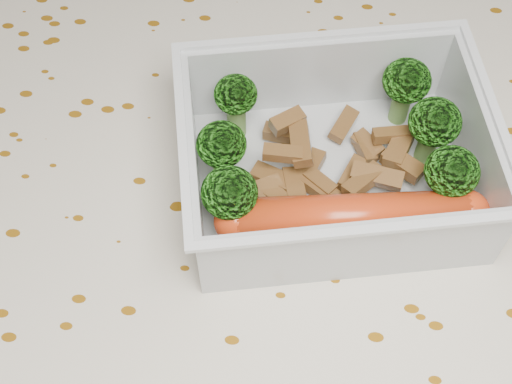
# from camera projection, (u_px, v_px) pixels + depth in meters

# --- Properties ---
(dining_table) EXTENTS (1.40, 0.90, 0.75)m
(dining_table) POSITION_uv_depth(u_px,v_px,m) (260.00, 269.00, 0.56)
(dining_table) COLOR brown
(dining_table) RESTS_ON ground
(tablecloth) EXTENTS (1.46, 0.96, 0.19)m
(tablecloth) POSITION_uv_depth(u_px,v_px,m) (260.00, 238.00, 0.51)
(tablecloth) COLOR beige
(tablecloth) RESTS_ON dining_table
(lunch_container) EXTENTS (0.23, 0.19, 0.07)m
(lunch_container) POSITION_uv_depth(u_px,v_px,m) (334.00, 165.00, 0.47)
(lunch_container) COLOR silver
(lunch_container) RESTS_ON tablecloth
(broccoli_florets) EXTENTS (0.18, 0.14, 0.06)m
(broccoli_florets) POSITION_uv_depth(u_px,v_px,m) (337.00, 140.00, 0.46)
(broccoli_florets) COLOR #608C3F
(broccoli_florets) RESTS_ON lunch_container
(meat_pile) EXTENTS (0.12, 0.09, 0.03)m
(meat_pile) POSITION_uv_depth(u_px,v_px,m) (328.00, 164.00, 0.48)
(meat_pile) COLOR brown
(meat_pile) RESTS_ON lunch_container
(sausage) EXTENTS (0.17, 0.05, 0.03)m
(sausage) POSITION_uv_depth(u_px,v_px,m) (352.00, 217.00, 0.45)
(sausage) COLOR red
(sausage) RESTS_ON lunch_container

